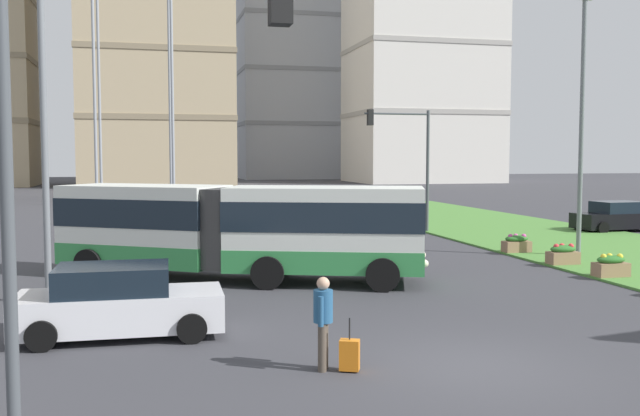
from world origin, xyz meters
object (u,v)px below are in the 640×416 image
object	(u,v)px
car_white_van	(119,303)
rolling_suitcase	(349,355)
streetlight_left	(44,121)
car_black_sedan	(616,217)
articulated_bus	(238,228)
flower_planter_2	(611,266)
traffic_light_far_right	(408,150)
traffic_light_near_left	(105,122)
car_maroon_sedan	(144,221)
apartment_tower_westcentre	(155,27)
pedestrian_crossing	(323,317)
apartment_tower_centre	(292,76)
flower_planter_4	(517,243)
apartment_tower_eastcentre	(422,18)
streetlight_median	(582,116)
flower_planter_3	(563,254)

from	to	relation	value
car_white_van	rolling_suitcase	distance (m)	5.56
rolling_suitcase	streetlight_left	world-z (taller)	streetlight_left
car_white_van	streetlight_left	size ratio (longest dim) A/B	0.50
car_black_sedan	articulated_bus	bearing A→B (deg)	-155.19
flower_planter_2	traffic_light_far_right	distance (m)	14.94
traffic_light_near_left	streetlight_left	xyz separation A→B (m)	(-2.13, 10.90, 0.52)
car_white_van	car_maroon_sedan	xyz separation A→B (m)	(0.50, 19.68, 0.00)
streetlight_left	apartment_tower_westcentre	world-z (taller)	apartment_tower_westcentre
pedestrian_crossing	apartment_tower_centre	bearing A→B (deg)	78.62
flower_planter_4	apartment_tower_eastcentre	xyz separation A→B (m)	(26.60, 76.07, 24.47)
streetlight_left	apartment_tower_centre	bearing A→B (deg)	74.94
car_white_van	car_maroon_sedan	distance (m)	19.69
streetlight_left	traffic_light_near_left	bearing A→B (deg)	-78.94
car_white_van	traffic_light_near_left	bearing A→B (deg)	-88.58
articulated_bus	rolling_suitcase	size ratio (longest dim) A/B	11.96
streetlight_median	flower_planter_2	bearing A→B (deg)	-112.56
pedestrian_crossing	apartment_tower_eastcentre	xyz separation A→B (m)	(37.99, 89.22, 23.90)
pedestrian_crossing	flower_planter_4	xyz separation A→B (m)	(11.39, 13.15, -0.58)
car_black_sedan	rolling_suitcase	size ratio (longest dim) A/B	4.65
flower_planter_2	flower_planter_3	size ratio (longest dim) A/B	1.00
flower_planter_2	apartment_tower_centre	world-z (taller)	apartment_tower_centre
car_maroon_sedan	apartment_tower_westcentre	world-z (taller)	apartment_tower_westcentre
flower_planter_2	streetlight_median	world-z (taller)	streetlight_median
traffic_light_near_left	streetlight_left	world-z (taller)	streetlight_left
articulated_bus	traffic_light_far_right	size ratio (longest dim) A/B	1.84
rolling_suitcase	apartment_tower_eastcentre	distance (m)	100.05
pedestrian_crossing	apartment_tower_eastcentre	bearing A→B (deg)	66.94
streetlight_median	apartment_tower_westcentre	bearing A→B (deg)	101.59
car_white_van	rolling_suitcase	world-z (taller)	car_white_van
rolling_suitcase	traffic_light_near_left	world-z (taller)	traffic_light_near_left
car_maroon_sedan	apartment_tower_centre	xyz separation A→B (m)	(26.13, 90.59, 17.63)
articulated_bus	rolling_suitcase	bearing A→B (deg)	-85.76
traffic_light_far_right	rolling_suitcase	bearing A→B (deg)	-113.51
car_white_van	flower_planter_3	world-z (taller)	car_white_van
flower_planter_3	traffic_light_far_right	world-z (taller)	traffic_light_far_right
traffic_light_far_right	apartment_tower_eastcentre	size ratio (longest dim) A/B	0.13
traffic_light_far_right	apartment_tower_centre	distance (m)	94.10
streetlight_left	apartment_tower_centre	xyz separation A→B (m)	(28.59, 106.23, 13.51)
traffic_light_near_left	apartment_tower_eastcentre	xyz separation A→B (m)	(41.58, 92.67, 20.54)
pedestrian_crossing	flower_planter_4	size ratio (longest dim) A/B	1.58
articulated_bus	pedestrian_crossing	distance (m)	9.90
apartment_tower_centre	apartment_tower_eastcentre	distance (m)	29.48
traffic_light_far_right	streetlight_median	xyz separation A→B (m)	(3.38, -9.79, 1.23)
car_maroon_sedan	pedestrian_crossing	size ratio (longest dim) A/B	2.55
articulated_bus	traffic_light_near_left	xyz separation A→B (m)	(-3.29, -13.32, 2.71)
streetlight_median	apartment_tower_eastcentre	size ratio (longest dim) A/B	0.20
flower_planter_4	flower_planter_2	bearing A→B (deg)	-90.00
rolling_suitcase	pedestrian_crossing	bearing A→B (deg)	156.04
pedestrian_crossing	apartment_tower_westcentre	world-z (taller)	apartment_tower_westcentre
rolling_suitcase	apartment_tower_westcentre	distance (m)	87.42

